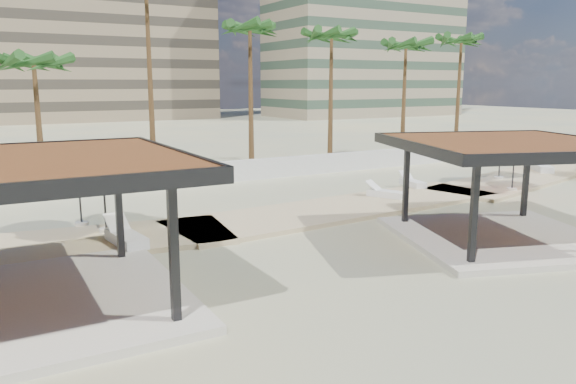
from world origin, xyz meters
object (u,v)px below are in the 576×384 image
umbrella_c (515,147)px  lounger_c (386,193)px  pavilion_west (28,221)px  lounger_a (126,238)px  lounger_b (412,183)px  pavilion_central (505,181)px  lounger_d (541,167)px

umbrella_c → lounger_c: (-6.62, 1.85, -2.02)m
pavilion_west → lounger_a: pavilion_west is taller
umbrella_c → lounger_c: 7.16m
lounger_a → pavilion_west: bearing=135.3°
pavilion_west → lounger_b: bearing=22.5°
pavilion_central → pavilion_west: bearing=-166.7°
umbrella_c → lounger_b: (-3.52, 3.44, -2.02)m
lounger_a → lounger_c: size_ratio=1.18×
pavilion_central → lounger_c: 7.69m
lounger_a → lounger_b: lounger_a is taller
lounger_c → lounger_d: size_ratio=0.83×
pavilion_central → lounger_c: bearing=101.7°
lounger_a → lounger_d: (26.29, 3.39, 0.01)m
pavilion_west → umbrella_c: pavilion_west is taller
lounger_b → lounger_d: size_ratio=0.81×
pavilion_west → lounger_d: size_ratio=3.15×
pavilion_west → lounger_b: size_ratio=3.90×
lounger_b → lounger_c: bearing=127.3°
lounger_b → pavilion_central: bearing=166.0°
pavilion_west → lounger_c: size_ratio=3.80×
pavilion_central → lounger_c: size_ratio=4.49×
lounger_a → lounger_c: lounger_a is taller
umbrella_c → lounger_a: umbrella_c is taller
pavilion_west → lounger_a: (3.24, 4.14, -1.87)m
lounger_d → pavilion_west: bearing=140.7°
lounger_b → umbrella_c: bearing=-124.2°
pavilion_west → lounger_b: pavilion_west is taller
pavilion_central → lounger_b: pavilion_central is taller
lounger_a → lounger_c: 12.81m
pavilion_west → lounger_a: size_ratio=3.21×
lounger_b → pavilion_west: bearing=121.8°
lounger_a → umbrella_c: bearing=-96.8°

